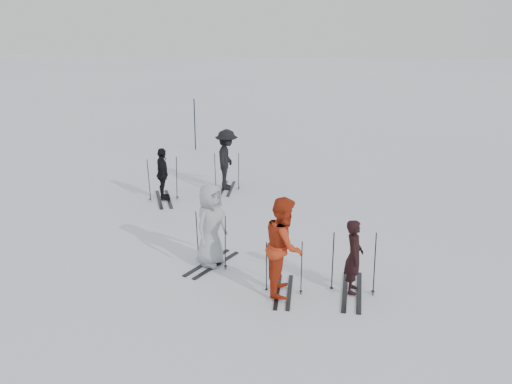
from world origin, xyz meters
TOP-DOWN VIEW (x-y plane):
  - ground at (0.00, 0.00)m, footprint 120.00×120.00m
  - skier_near_dark at (2.35, -2.36)m, footprint 0.40×0.58m
  - skier_red at (0.97, -2.53)m, footprint 0.77×0.98m
  - skier_grey at (-0.74, -1.37)m, footprint 0.93×1.08m
  - skier_uphill_left at (-3.05, 3.04)m, footprint 0.68×1.00m
  - skier_uphill_far at (-1.32, 4.36)m, footprint 0.74×1.25m
  - skis_near_dark at (2.35, -2.36)m, footprint 1.92×1.10m
  - skis_red at (0.97, -2.53)m, footprint 1.58×0.85m
  - skis_grey at (-0.74, -1.37)m, footprint 1.96×1.57m
  - skis_uphill_left at (-3.05, 3.04)m, footprint 2.08×1.56m
  - skis_uphill_far at (-1.32, 4.36)m, footprint 1.71×0.94m
  - piste_marker at (-3.51, 9.67)m, footprint 0.06×0.06m

SIDE VIEW (x-z plane):
  - ground at x=0.00m, z-range 0.00..0.00m
  - skis_red at x=0.97m, z-range 0.00..1.15m
  - skis_uphill_far at x=-1.32m, z-range 0.00..1.23m
  - skis_grey at x=-0.74m, z-range 0.00..1.26m
  - skis_near_dark at x=2.35m, z-range 0.00..1.35m
  - skis_uphill_left at x=-3.05m, z-range 0.00..1.35m
  - skier_near_dark at x=2.35m, z-range 0.00..1.53m
  - skier_uphill_left at x=-3.05m, z-range 0.00..1.58m
  - skier_grey at x=-0.74m, z-range 0.00..1.87m
  - skier_uphill_far at x=-1.32m, z-range 0.00..1.91m
  - skier_red at x=0.97m, z-range 0.00..2.00m
  - piste_marker at x=-3.51m, z-range 0.00..2.09m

